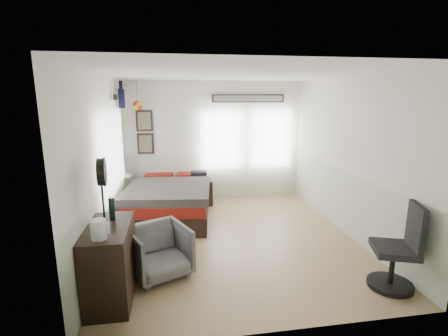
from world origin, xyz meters
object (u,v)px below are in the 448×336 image
at_px(armchair, 159,251).
at_px(bed, 170,201).
at_px(dresser, 111,262).
at_px(nightstand, 199,192).
at_px(task_chair, 399,254).

bearing_deg(armchair, bed, 62.01).
height_order(bed, dresser, dresser).
xyz_separation_m(dresser, nightstand, (1.32, 3.28, -0.17)).
bearing_deg(bed, armchair, -86.41).
bearing_deg(nightstand, bed, -134.34).
height_order(armchair, task_chair, task_chair).
bearing_deg(dresser, armchair, 37.50).
distance_m(nightstand, task_chair, 4.25).
height_order(nightstand, task_chair, task_chair).
relative_size(bed, nightstand, 4.18).
relative_size(nightstand, task_chair, 0.50).
bearing_deg(nightstand, dresser, -114.03).
xyz_separation_m(dresser, task_chair, (3.50, -0.37, 0.00)).
xyz_separation_m(bed, nightstand, (0.63, 0.69, -0.06)).
xyz_separation_m(dresser, armchair, (0.55, 0.42, -0.11)).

